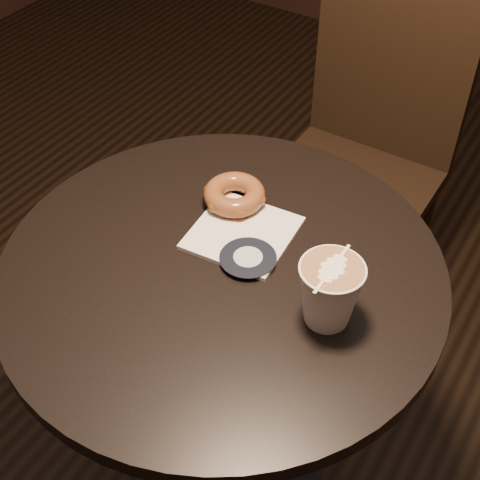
% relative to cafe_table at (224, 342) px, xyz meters
% --- Properties ---
extents(cafe_table, '(0.70, 0.70, 0.75)m').
position_rel_cafe_table_xyz_m(cafe_table, '(0.00, 0.00, 0.00)').
color(cafe_table, black).
rests_on(cafe_table, ground).
extents(chair, '(0.39, 0.39, 0.98)m').
position_rel_cafe_table_xyz_m(chair, '(-0.05, 0.73, -0.00)').
color(chair, black).
rests_on(chair, ground).
extents(pastry_bag, '(0.17, 0.17, 0.01)m').
position_rel_cafe_table_xyz_m(pastry_bag, '(-0.01, 0.07, 0.20)').
color(pastry_bag, white).
rests_on(pastry_bag, cafe_table).
extents(doughnut, '(0.10, 0.10, 0.03)m').
position_rel_cafe_table_xyz_m(doughnut, '(-0.06, 0.13, 0.22)').
color(doughnut, brown).
rests_on(doughnut, pastry_bag).
extents(latte_cup, '(0.09, 0.09, 0.10)m').
position_rel_cafe_table_xyz_m(latte_cup, '(0.19, -0.01, 0.25)').
color(latte_cup, white).
rests_on(latte_cup, cafe_table).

